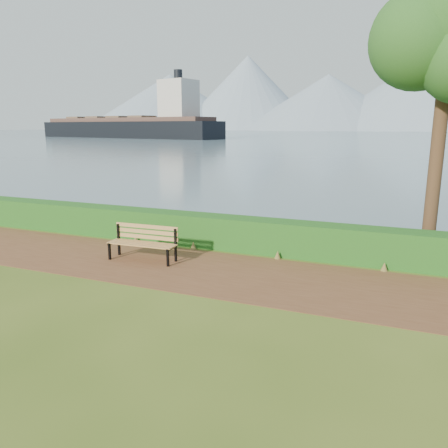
% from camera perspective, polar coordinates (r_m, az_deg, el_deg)
% --- Properties ---
extents(ground, '(140.00, 140.00, 0.00)m').
position_cam_1_polar(ground, '(11.43, -3.55, -6.51)').
color(ground, '#415819').
rests_on(ground, ground).
extents(path, '(40.00, 3.40, 0.01)m').
position_cam_1_polar(path, '(11.68, -2.91, -6.04)').
color(path, brown).
rests_on(path, ground).
extents(hedge, '(32.00, 0.85, 1.00)m').
position_cam_1_polar(hedge, '(13.58, 1.14, -1.17)').
color(hedge, '#174714').
rests_on(hedge, ground).
extents(water, '(700.00, 510.00, 0.00)m').
position_cam_1_polar(water, '(269.79, 21.42, 11.04)').
color(water, slate).
rests_on(water, ground).
extents(mountains, '(585.00, 190.00, 70.00)m').
position_cam_1_polar(mountains, '(416.69, 20.81, 15.18)').
color(mountains, gray).
rests_on(mountains, ground).
extents(bench, '(2.01, 0.66, 1.00)m').
position_cam_1_polar(bench, '(12.63, -10.43, -2.11)').
color(bench, black).
rests_on(bench, ground).
extents(cargo_ship, '(71.55, 26.11, 21.50)m').
position_cam_1_polar(cargo_ship, '(145.77, -12.06, 12.20)').
color(cargo_ship, black).
rests_on(cargo_ship, ground).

